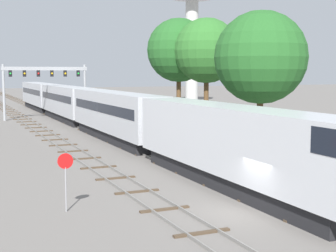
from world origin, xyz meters
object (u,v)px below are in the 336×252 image
Objects in this scene: signal_gantry at (45,79)px; water_tower at (192,0)px; trackside_tree_mid at (179,50)px; trackside_tree_right at (261,57)px; passenger_train at (85,107)px; stop_sign at (66,174)px; trackside_tree_left at (207,51)px.

water_tower is (33.01, 19.85, 15.33)m from signal_gantry.
trackside_tree_mid is 18.51m from trackside_tree_right.
passenger_train is 24.81m from trackside_tree_right.
trackside_tree_left is (22.33, 28.04, 7.32)m from stop_sign.
water_tower reaches higher than stop_sign.
signal_gantry is 22.05m from trackside_tree_mid.
trackside_tree_left reaches higher than trackside_tree_right.
stop_sign is 25.34m from trackside_tree_right.
passenger_train is at bearing -132.30° from water_tower.
trackside_tree_left reaches higher than signal_gantry.
signal_gantry is 38.06m from trackside_tree_right.
passenger_train is at bearing -80.84° from signal_gantry.
water_tower is at bearing 59.64° from stop_sign.
trackside_tree_mid is at bearing -17.73° from passenger_train.
trackside_tree_mid reaches higher than stop_sign.
passenger_train is 7.52× the size of trackside_tree_right.
passenger_train is 7.56× the size of signal_gantry.
trackside_tree_mid is (13.05, -17.41, 3.58)m from signal_gantry.
water_tower reaches higher than passenger_train.
signal_gantry is 41.46m from water_tower.
trackside_tree_left is at bearing -70.39° from trackside_tree_mid.
signal_gantry is 0.91× the size of trackside_tree_mid.
signal_gantry is (-2.25, 13.96, 3.20)m from passenger_train.
water_tower is at bearing 69.82° from trackside_tree_right.
water_tower is at bearing 66.09° from trackside_tree_left.
trackside_tree_right is (-0.51, -18.46, -1.34)m from trackside_tree_mid.
trackside_tree_right reaches higher than stop_sign.
trackside_tree_left is 14.35m from trackside_tree_right.
signal_gantry is 0.93× the size of trackside_tree_left.
water_tower is 2.12× the size of trackside_tree_left.
stop_sign is 39.18m from trackside_tree_mid.
stop_sign is (-10.00, -35.79, -0.73)m from passenger_train.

